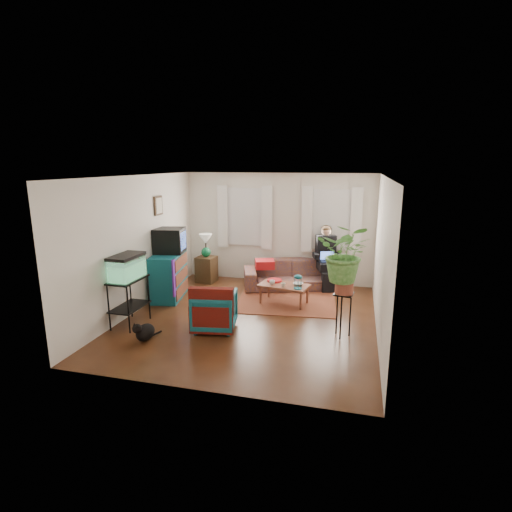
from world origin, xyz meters
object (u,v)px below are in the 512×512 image
(side_table, at_px, (207,269))
(plant_stand, at_px, (343,315))
(dresser, at_px, (169,276))
(coffee_table, at_px, (284,294))
(sofa, at_px, (292,270))
(armchair, at_px, (215,309))
(aquarium_stand, at_px, (130,302))

(side_table, bearing_deg, plant_stand, -35.75)
(dresser, xyz_separation_m, coffee_table, (2.45, 0.22, -0.28))
(side_table, relative_size, plant_stand, 0.82)
(coffee_table, bearing_deg, plant_stand, -35.92)
(sofa, height_order, coffee_table, sofa)
(side_table, height_order, coffee_table, side_table)
(side_table, bearing_deg, armchair, -65.90)
(armchair, xyz_separation_m, coffee_table, (0.94, 1.53, -0.16))
(armchair, distance_m, coffee_table, 1.80)
(aquarium_stand, xyz_separation_m, plant_stand, (3.68, 0.42, -0.05))
(sofa, bearing_deg, armchair, -126.91)
(armchair, bearing_deg, aquarium_stand, -1.81)
(dresser, distance_m, aquarium_stand, 1.52)
(aquarium_stand, xyz_separation_m, armchair, (1.52, 0.21, -0.06))
(plant_stand, bearing_deg, side_table, 144.25)
(coffee_table, relative_size, plant_stand, 1.31)
(aquarium_stand, bearing_deg, side_table, 83.91)
(aquarium_stand, bearing_deg, dresser, 90.61)
(sofa, bearing_deg, side_table, 163.28)
(aquarium_stand, relative_size, armchair, 1.15)
(side_table, xyz_separation_m, coffee_table, (2.11, -1.08, -0.10))
(armchair, height_order, plant_stand, plant_stand)
(dresser, height_order, aquarium_stand, dresser)
(sofa, height_order, side_table, sofa)
(coffee_table, xyz_separation_m, plant_stand, (1.22, -1.31, 0.17))
(side_table, bearing_deg, dresser, -104.58)
(armchair, xyz_separation_m, plant_stand, (2.16, 0.22, 0.01))
(sofa, height_order, aquarium_stand, sofa)
(aquarium_stand, distance_m, plant_stand, 3.70)
(side_table, bearing_deg, coffee_table, -27.21)
(armchair, relative_size, coffee_table, 0.74)
(armchair, bearing_deg, plant_stand, 176.25)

